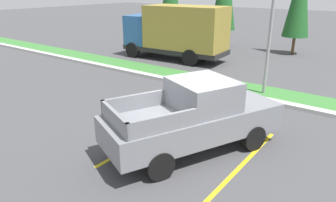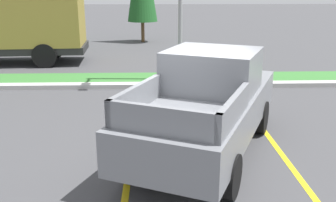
# 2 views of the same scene
# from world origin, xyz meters

# --- Properties ---
(ground_plane) EXTENTS (120.00, 120.00, 0.00)m
(ground_plane) POSITION_xyz_m (0.00, 0.00, 0.00)
(ground_plane) COLOR #424244
(parking_line_near) EXTENTS (0.12, 4.80, 0.01)m
(parking_line_near) POSITION_xyz_m (-1.29, -0.24, 0.00)
(parking_line_near) COLOR yellow
(parking_line_near) RESTS_ON ground
(parking_line_far) EXTENTS (0.12, 4.80, 0.01)m
(parking_line_far) POSITION_xyz_m (1.81, -0.24, 0.00)
(parking_line_far) COLOR yellow
(parking_line_far) RESTS_ON ground
(curb_strip) EXTENTS (56.00, 0.40, 0.15)m
(curb_strip) POSITION_xyz_m (0.00, 5.00, 0.07)
(curb_strip) COLOR #B2B2AD
(curb_strip) RESTS_ON ground
(grass_median) EXTENTS (56.00, 1.80, 0.06)m
(grass_median) POSITION_xyz_m (0.00, 6.10, 0.03)
(grass_median) COLOR #387533
(grass_median) RESTS_ON ground
(pickup_truck_main) EXTENTS (3.86, 5.53, 2.10)m
(pickup_truck_main) POSITION_xyz_m (0.28, -0.20, 1.04)
(pickup_truck_main) COLOR black
(pickup_truck_main) RESTS_ON ground
(cargo_truck_distant) EXTENTS (6.94, 2.87, 3.40)m
(cargo_truck_distant) POSITION_xyz_m (-7.10, 9.34, 1.85)
(cargo_truck_distant) COLOR black
(cargo_truck_distant) RESTS_ON ground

